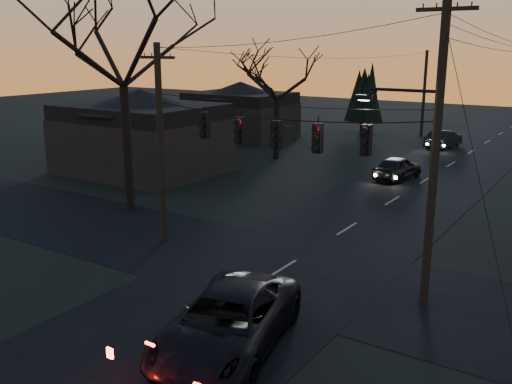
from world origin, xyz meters
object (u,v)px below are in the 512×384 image
Objects in this scene: bare_tree_left at (121,33)px; sedan_oncoming_b at (444,139)px; utility_pole_right at (423,304)px; utility_pole_left at (165,241)px; suv_near at (228,323)px; utility_pole_far_l at (421,136)px; sedan_oncoming_a at (397,168)px.

bare_tree_left is 30.45m from sedan_oncoming_b.
utility_pole_left is at bearing 180.00° from utility_pole_right.
utility_pole_far_l is at bearing 86.77° from suv_near.
bare_tree_left is at bearing 80.31° from sedan_oncoming_b.
suv_near is (12.59, -8.66, -8.10)m from bare_tree_left.
utility_pole_far_l reaches higher than sedan_oncoming_a.
suv_near is (7.81, -42.00, 0.85)m from utility_pole_far_l.
suv_near is at bearing 103.40° from sedan_oncoming_b.
utility_pole_right is at bearing -72.28° from utility_pole_far_l.
utility_pole_left reaches higher than sedan_oncoming_a.
sedan_oncoming_a is (-3.47, 23.34, -0.11)m from suv_near.
bare_tree_left is at bearing 150.99° from utility_pole_left.
bare_tree_left reaches higher than suv_near.
utility_pole_left is at bearing -90.00° from utility_pole_far_l.
utility_pole_right is 31.80m from sedan_oncoming_b.
utility_pole_left is 1.95× the size of sedan_oncoming_a.
suv_near is (-3.69, -6.00, 0.85)m from utility_pole_right.
bare_tree_left is (-4.78, -33.35, 8.95)m from utility_pole_far_l.
utility_pole_right reaches higher than utility_pole_left.
utility_pole_far_l is 0.63× the size of bare_tree_left.
suv_near is at bearing -121.60° from utility_pole_right.
utility_pole_left is at bearing 82.06° from sedan_oncoming_a.
utility_pole_left is 17.88m from sedan_oncoming_a.
sedan_oncoming_b is at bearing 73.54° from bare_tree_left.
sedan_oncoming_b is at bearing -55.98° from utility_pole_far_l.
sedan_oncoming_a is at bearing 112.45° from utility_pole_right.
suv_near is 37.03m from sedan_oncoming_b.
utility_pole_right is 7.10m from suv_near.
utility_pole_right reaches higher than utility_pole_far_l.
utility_pole_right is at bearing 118.56° from sedan_oncoming_a.
utility_pole_left is 1.38× the size of suv_near.
bare_tree_left is 19.13m from sedan_oncoming_a.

